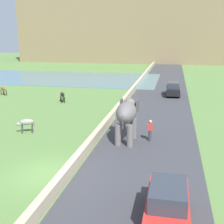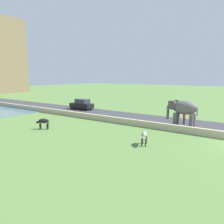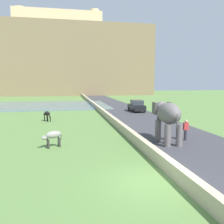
{
  "view_description": "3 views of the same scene",
  "coord_description": "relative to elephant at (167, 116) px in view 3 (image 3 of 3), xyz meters",
  "views": [
    {
      "loc": [
        6.56,
        -14.16,
        7.49
      ],
      "look_at": [
        1.59,
        9.77,
        1.2
      ],
      "focal_mm": 47.75,
      "sensor_mm": 36.0,
      "label": 1
    },
    {
      "loc": [
        -20.54,
        -1.83,
        5.61
      ],
      "look_at": [
        -1.78,
        11.75,
        1.87
      ],
      "focal_mm": 36.29,
      "sensor_mm": 36.0,
      "label": 2
    },
    {
      "loc": [
        -3.61,
        -9.37,
        4.4
      ],
      "look_at": [
        0.16,
        10.19,
        1.86
      ],
      "focal_mm": 37.32,
      "sensor_mm": 36.0,
      "label": 3
    }
  ],
  "objects": [
    {
      "name": "ground_plane",
      "position": [
        -3.43,
        -6.12,
        -2.04
      ],
      "size": [
        220.0,
        220.0,
        0.0
      ],
      "primitive_type": "plane",
      "color": "#567A3D"
    },
    {
      "name": "road_surface",
      "position": [
        1.57,
        13.88,
        -2.01
      ],
      "size": [
        7.0,
        120.0,
        0.06
      ],
      "primitive_type": "cube",
      "color": "#38383D",
      "rests_on": "ground"
    },
    {
      "name": "barrier_wall",
      "position": [
        -2.23,
        11.88,
        -1.68
      ],
      "size": [
        0.4,
        110.0,
        0.71
      ],
      "primitive_type": "cube",
      "color": "tan",
      "rests_on": "ground"
    },
    {
      "name": "lake",
      "position": [
        -17.43,
        30.38,
        -2.0
      ],
      "size": [
        36.0,
        18.0,
        0.08
      ],
      "primitive_type": "cube",
      "color": "slate",
      "rests_on": "ground"
    },
    {
      "name": "hill_distant",
      "position": [
        -9.43,
        74.88,
        9.86
      ],
      "size": [
        64.0,
        28.0,
        23.8
      ],
      "primitive_type": "cube",
      "color": "#7F6B4C",
      "rests_on": "ground"
    },
    {
      "name": "fort_on_hill",
      "position": [
        -9.81,
        74.88,
        24.84
      ],
      "size": [
        31.13,
        8.0,
        7.55
      ],
      "color": "#D6BC89",
      "rests_on": "hill_distant"
    },
    {
      "name": "elephant",
      "position": [
        0.0,
        0.0,
        0.0
      ],
      "size": [
        1.44,
        3.47,
        2.99
      ],
      "color": "#605B5B",
      "rests_on": "ground"
    },
    {
      "name": "person_beside_elephant",
      "position": [
        1.67,
        0.33,
        -1.16
      ],
      "size": [
        0.36,
        0.22,
        1.63
      ],
      "color": "#33333D",
      "rests_on": "ground"
    },
    {
      "name": "car_black",
      "position": [
        3.15,
        17.85,
        -1.14
      ],
      "size": [
        1.82,
        4.01,
        1.8
      ],
      "color": "black",
      "rests_on": "ground"
    },
    {
      "name": "cow_black",
      "position": [
        -9.34,
        11.59,
        -1.2
      ],
      "size": [
        1.02,
        1.35,
        1.15
      ],
      "color": "black",
      "rests_on": "ground"
    },
    {
      "name": "cow_grey",
      "position": [
        -8.06,
        0.35,
        -1.2
      ],
      "size": [
        1.41,
        0.84,
        1.15
      ],
      "color": "gray",
      "rests_on": "ground"
    }
  ]
}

